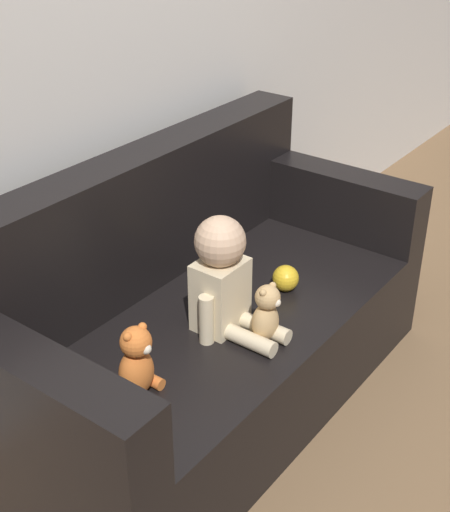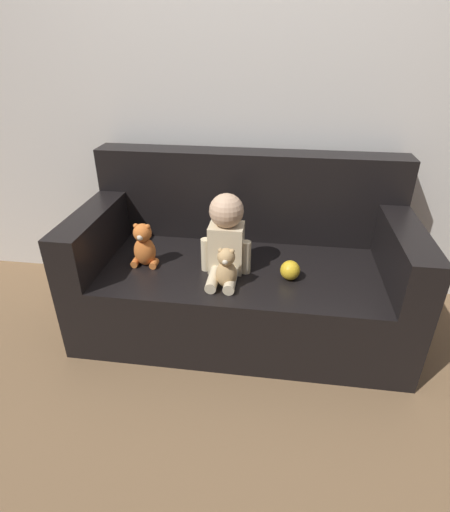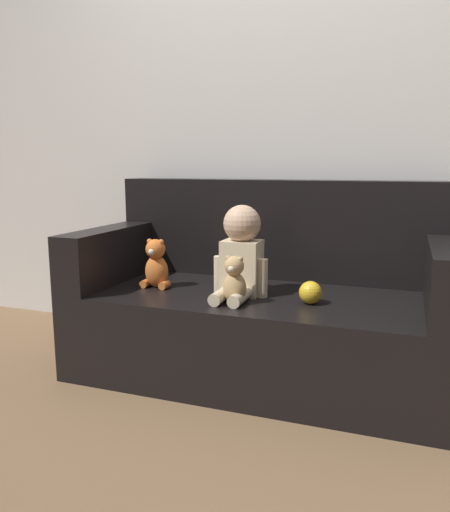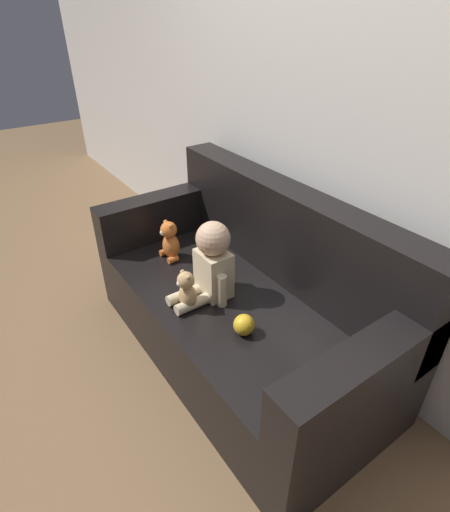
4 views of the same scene
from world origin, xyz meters
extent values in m
plane|color=brown|center=(0.00, 0.00, 0.00)|extent=(12.00, 12.00, 0.00)
cube|color=silver|center=(0.00, 0.51, 1.30)|extent=(8.00, 0.05, 2.60)
cube|color=black|center=(0.00, 0.00, 0.21)|extent=(1.77, 0.85, 0.41)
cube|color=black|center=(0.00, 0.34, 0.67)|extent=(1.77, 0.18, 0.52)
cube|color=black|center=(-0.80, 0.00, 0.55)|extent=(0.16, 0.85, 0.28)
cube|color=black|center=(0.80, 0.00, 0.55)|extent=(0.16, 0.85, 0.28)
cube|color=beige|center=(-0.08, -0.08, 0.54)|extent=(0.17, 0.14, 0.25)
sphere|color=tan|center=(-0.08, -0.08, 0.75)|extent=(0.17, 0.17, 0.17)
cylinder|color=beige|center=(-0.12, -0.24, 0.44)|extent=(0.06, 0.18, 0.06)
cylinder|color=beige|center=(-0.03, -0.24, 0.44)|extent=(0.06, 0.18, 0.06)
cylinder|color=beige|center=(-0.18, -0.10, 0.50)|extent=(0.05, 0.05, 0.18)
cylinder|color=beige|center=(0.03, -0.10, 0.50)|extent=(0.05, 0.05, 0.18)
ellipsoid|color=tan|center=(-0.05, -0.25, 0.48)|extent=(0.10, 0.09, 0.14)
sphere|color=tan|center=(-0.05, -0.26, 0.58)|extent=(0.09, 0.09, 0.09)
sphere|color=tan|center=(-0.08, -0.26, 0.62)|extent=(0.02, 0.02, 0.02)
sphere|color=tan|center=(-0.02, -0.26, 0.62)|extent=(0.02, 0.02, 0.02)
sphere|color=beige|center=(-0.05, -0.29, 0.58)|extent=(0.03, 0.03, 0.03)
ellipsoid|color=orange|center=(-0.51, -0.10, 0.49)|extent=(0.12, 0.10, 0.16)
sphere|color=orange|center=(-0.51, -0.11, 0.61)|extent=(0.10, 0.10, 0.10)
sphere|color=orange|center=(-0.54, -0.11, 0.64)|extent=(0.03, 0.03, 0.03)
sphere|color=orange|center=(-0.48, -0.11, 0.64)|extent=(0.03, 0.03, 0.03)
sphere|color=beige|center=(-0.51, -0.14, 0.60)|extent=(0.03, 0.03, 0.03)
cylinder|color=orange|center=(-0.56, -0.12, 0.43)|extent=(0.04, 0.06, 0.04)
cylinder|color=orange|center=(-0.46, -0.12, 0.43)|extent=(0.04, 0.06, 0.04)
sphere|color=gold|center=(0.26, -0.14, 0.46)|extent=(0.10, 0.10, 0.10)
camera|label=1|loc=(-1.70, -1.32, 1.84)|focal=50.00mm
camera|label=2|loc=(0.17, -1.89, 1.50)|focal=28.00mm
camera|label=3|loc=(0.63, -2.24, 1.01)|focal=35.00mm
camera|label=4|loc=(1.33, -1.00, 1.71)|focal=28.00mm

